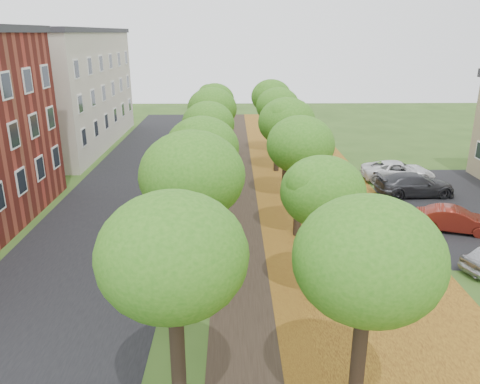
{
  "coord_description": "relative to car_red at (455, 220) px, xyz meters",
  "views": [
    {
      "loc": [
        -0.73,
        -10.29,
        9.98
      ],
      "look_at": [
        -0.36,
        11.64,
        2.5
      ],
      "focal_mm": 35.0,
      "sensor_mm": 36.0,
      "label": 1
    }
  ],
  "objects": [
    {
      "name": "car_grey",
      "position": [
        0.0,
        5.75,
        0.08
      ],
      "size": [
        5.12,
        2.32,
        1.45
      ],
      "primitive_type": "imported",
      "rotation": [
        0.0,
        0.0,
        1.63
      ],
      "color": "#2D2E32",
      "rests_on": "ground"
    },
    {
      "name": "building_cream",
      "position": [
        -28.0,
        20.63,
        4.56
      ],
      "size": [
        10.3,
        20.3,
        10.4
      ],
      "color": "beige",
      "rests_on": "ground"
    },
    {
      "name": "footpath",
      "position": [
        -11.0,
        2.63,
        -0.64
      ],
      "size": [
        3.2,
        70.0,
        0.01
      ],
      "primitive_type": "cube",
      "color": "black",
      "rests_on": "ground"
    },
    {
      "name": "tree_row_west",
      "position": [
        -13.2,
        2.63,
        4.03
      ],
      "size": [
        3.52,
        33.52,
        6.21
      ],
      "color": "black",
      "rests_on": "ground"
    },
    {
      "name": "street_asphalt",
      "position": [
        -18.5,
        2.63,
        -0.64
      ],
      "size": [
        8.0,
        70.0,
        0.01
      ],
      "primitive_type": "cube",
      "color": "black",
      "rests_on": "ground"
    },
    {
      "name": "parking_lot",
      "position": [
        2.5,
        3.63,
        -0.64
      ],
      "size": [
        9.0,
        16.0,
        0.01
      ],
      "primitive_type": "cube",
      "color": "black",
      "rests_on": "ground"
    },
    {
      "name": "car_white",
      "position": [
        0.0,
        8.95,
        0.05
      ],
      "size": [
        5.16,
        2.64,
        1.39
      ],
      "primitive_type": "imported",
      "rotation": [
        0.0,
        0.0,
        1.5
      ],
      "color": "silver",
      "rests_on": "ground"
    },
    {
      "name": "car_red",
      "position": [
        0.0,
        0.0,
        0.0
      ],
      "size": [
        4.14,
        2.55,
        1.29
      ],
      "primitive_type": "imported",
      "rotation": [
        0.0,
        0.0,
        1.24
      ],
      "color": "maroon",
      "rests_on": "ground"
    },
    {
      "name": "leaf_verge",
      "position": [
        -6.0,
        2.63,
        -0.64
      ],
      "size": [
        7.5,
        70.0,
        0.01
      ],
      "primitive_type": "cube",
      "color": "#AA771F",
      "rests_on": "ground"
    },
    {
      "name": "tree_row_east",
      "position": [
        -8.4,
        2.63,
        4.03
      ],
      "size": [
        3.52,
        33.52,
        6.21
      ],
      "color": "black",
      "rests_on": "ground"
    }
  ]
}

